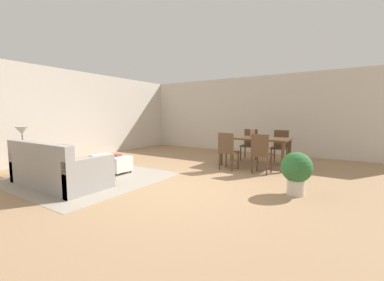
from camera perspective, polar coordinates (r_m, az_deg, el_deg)
ground_plane at (r=4.69m, az=-4.13°, el=-10.77°), size 10.80×10.80×0.00m
wall_back at (r=9.00m, az=15.38°, el=5.80°), size 9.00×0.12×2.70m
wall_left at (r=8.28m, az=-27.81°, el=5.32°), size 0.12×11.00×2.70m
area_rug at (r=5.79m, az=-23.02°, el=-7.93°), size 3.00×2.80×0.01m
couch at (r=5.38m, az=-28.91°, el=-6.15°), size 2.05×0.94×0.86m
ottoman_table at (r=6.11m, az=-18.45°, el=-4.91°), size 0.99×0.48×0.39m
side_table at (r=6.53m, az=-34.70°, el=-2.97°), size 0.40×0.40×0.58m
table_lamp at (r=6.48m, az=-34.98°, el=1.69°), size 0.26×0.26×0.53m
dining_table at (r=6.61m, az=14.48°, el=-0.13°), size 1.72×0.86×0.76m
dining_chair_near_left at (r=6.04m, az=8.29°, el=-1.97°), size 0.42×0.42×0.92m
dining_chair_near_right at (r=5.78m, az=15.85°, el=-2.49°), size 0.41×0.41×0.92m
dining_chair_far_left at (r=7.52m, az=13.31°, el=-0.49°), size 0.41×0.41×0.92m
dining_chair_far_right at (r=7.30m, az=19.91°, el=-0.89°), size 0.41×0.41×0.92m
vase_centerpiece at (r=6.60m, az=13.92°, el=1.64°), size 0.11×0.11×0.22m
book_on_ottoman at (r=6.00m, az=-17.48°, el=-3.31°), size 0.28×0.23×0.03m
potted_plant at (r=4.49m, az=23.22°, el=-6.32°), size 0.51×0.51×0.73m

